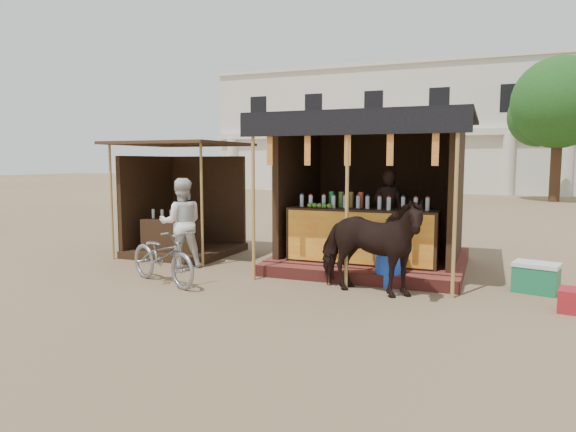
{
  "coord_description": "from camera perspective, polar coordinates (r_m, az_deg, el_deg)",
  "views": [
    {
      "loc": [
        3.05,
        -6.14,
        2.0
      ],
      "look_at": [
        0.0,
        1.6,
        1.1
      ],
      "focal_mm": 32.0,
      "sensor_mm": 36.0,
      "label": 1
    }
  ],
  "objects": [
    {
      "name": "ground",
      "position": [
        7.14,
        -4.79,
        -10.1
      ],
      "size": [
        120.0,
        120.0,
        0.0
      ],
      "primitive_type": "plane",
      "color": "#846B4C",
      "rests_on": "ground"
    },
    {
      "name": "cow",
      "position": [
        7.72,
        9.01,
        -3.3
      ],
      "size": [
        1.86,
        1.1,
        1.48
      ],
      "primitive_type": "imported",
      "rotation": [
        0.0,
        0.0,
        1.39
      ],
      "color": "black",
      "rests_on": "ground"
    },
    {
      "name": "blue_barrel",
      "position": [
        8.43,
        11.21,
        -5.07
      ],
      "size": [
        0.54,
        0.54,
        0.75
      ],
      "primitive_type": "cylinder",
      "rotation": [
        0.0,
        0.0,
        -0.2
      ],
      "color": "blue",
      "rests_on": "ground"
    },
    {
      "name": "red_crate",
      "position": [
        7.85,
        29.29,
        -8.23
      ],
      "size": [
        0.47,
        0.48,
        0.31
      ],
      "primitive_type": "cube",
      "rotation": [
        0.0,
        0.0,
        -0.19
      ],
      "color": "maroon",
      "rests_on": "ground"
    },
    {
      "name": "secondary_stall",
      "position": [
        11.31,
        -11.98,
        0.2
      ],
      "size": [
        2.4,
        2.4,
        2.38
      ],
      "color": "#331E12",
      "rests_on": "ground"
    },
    {
      "name": "motorbike",
      "position": [
        8.61,
        -13.74,
        -4.33
      ],
      "size": [
        1.83,
        1.23,
        0.91
      ],
      "primitive_type": "imported",
      "rotation": [
        0.0,
        0.0,
        1.17
      ],
      "color": "gray",
      "rests_on": "ground"
    },
    {
      "name": "background_building",
      "position": [
        36.49,
        13.69,
        9.09
      ],
      "size": [
        26.0,
        7.45,
        8.18
      ],
      "color": "silver",
      "rests_on": "ground"
    },
    {
      "name": "bystander",
      "position": [
        9.81,
        -11.76,
        -0.76
      ],
      "size": [
        1.03,
        0.98,
        1.68
      ],
      "primitive_type": "imported",
      "rotation": [
        0.0,
        0.0,
        3.73
      ],
      "color": "white",
      "rests_on": "ground"
    },
    {
      "name": "tree",
      "position": [
        28.54,
        27.47,
        10.76
      ],
      "size": [
        4.5,
        4.4,
        7.0
      ],
      "color": "#382314",
      "rests_on": "ground"
    },
    {
      "name": "main_stall",
      "position": [
        9.76,
        9.35,
        0.35
      ],
      "size": [
        3.6,
        3.61,
        2.78
      ],
      "color": "maroon",
      "rests_on": "ground"
    },
    {
      "name": "cooler",
      "position": [
        8.71,
        25.85,
        -6.16
      ],
      "size": [
        0.73,
        0.59,
        0.46
      ],
      "color": "#197448",
      "rests_on": "ground"
    }
  ]
}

